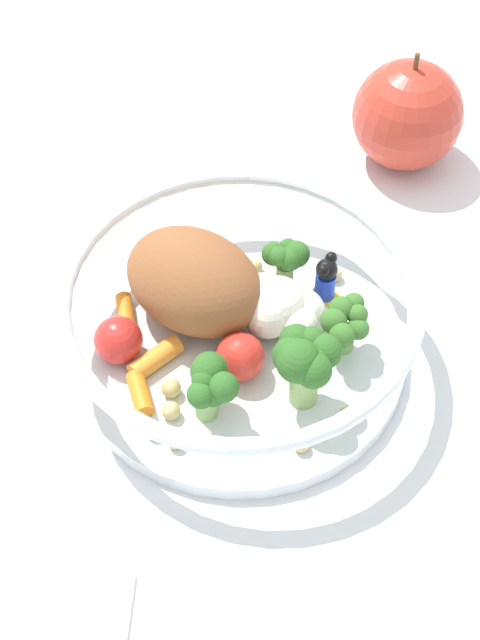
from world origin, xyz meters
name	(u,v)px	position (x,y,z in m)	size (l,w,h in m)	color
ground_plane	(231,353)	(0.00, 0.00, 0.00)	(2.40, 2.40, 0.00)	white
food_container	(236,315)	(0.00, 0.00, 0.03)	(0.22, 0.22, 0.07)	white
loose_apple	(407,115)	(0.21, -0.08, 0.04)	(0.08, 0.08, 0.09)	#BC3828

